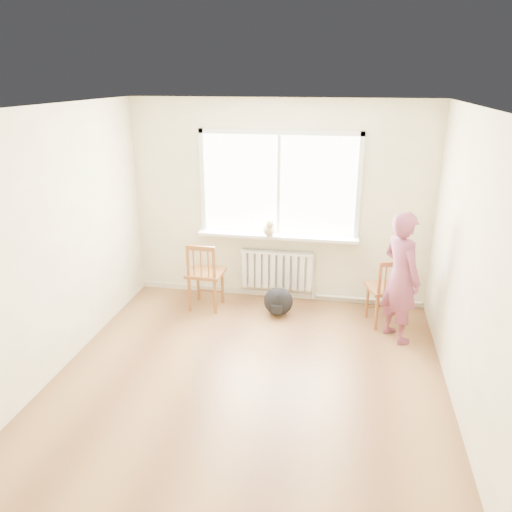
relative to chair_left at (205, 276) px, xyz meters
The scene contains 13 objects.
floor 1.96m from the chair_left, 61.96° to the right, with size 4.50×4.50×0.00m, color olive.
ceiling 2.93m from the chair_left, 61.96° to the right, with size 4.50×4.50×0.00m, color white.
back_wall 1.38m from the chair_left, 32.36° to the left, with size 4.00×0.01×2.70m, color #F2EBC1.
window 1.59m from the chair_left, 31.20° to the left, with size 2.12×0.05×1.42m.
windowsill 1.11m from the chair_left, 27.06° to the left, with size 2.15×0.22×0.04m, color white.
radiator 1.01m from the chair_left, 27.99° to the left, with size 1.00×0.12×0.55m.
heating_pipe 2.24m from the chair_left, 13.31° to the left, with size 0.04×0.04×1.40m, color silver.
baseboard 1.14m from the chair_left, 31.67° to the left, with size 4.00×0.03×0.08m, color beige.
chair_left is the anchor object (origin of this frame).
chair_right 2.35m from the chair_left, ahead, with size 0.55×0.53×0.89m.
person 2.49m from the chair_left, ahead, with size 0.57×0.37×1.55m, color #C24064.
cat 1.06m from the chair_left, 24.86° to the left, with size 0.22×0.39×0.27m.
backpack 1.03m from the chair_left, ahead, with size 0.38×0.28×0.38m, color black.
Camera 1 is at (0.88, -4.17, 2.96)m, focal length 35.00 mm.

